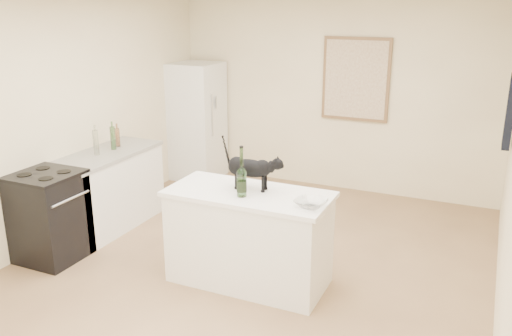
% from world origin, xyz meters
% --- Properties ---
extents(floor, '(5.50, 5.50, 0.00)m').
position_xyz_m(floor, '(0.00, 0.00, 0.00)').
color(floor, '#9C7953').
rests_on(floor, ground).
extents(wall_back, '(4.50, 0.00, 4.50)m').
position_xyz_m(wall_back, '(0.00, 2.75, 1.30)').
color(wall_back, '#FEF2C4').
rests_on(wall_back, ground).
extents(wall_front, '(4.50, 0.00, 4.50)m').
position_xyz_m(wall_front, '(0.00, -2.75, 1.30)').
color(wall_front, '#FEF2C4').
rests_on(wall_front, ground).
extents(wall_left, '(0.00, 5.50, 5.50)m').
position_xyz_m(wall_left, '(-2.25, 0.00, 1.30)').
color(wall_left, '#FEF2C4').
rests_on(wall_left, ground).
extents(island_base, '(1.44, 0.67, 0.86)m').
position_xyz_m(island_base, '(0.10, -0.20, 0.43)').
color(island_base, white).
rests_on(island_base, floor).
extents(island_top, '(1.50, 0.70, 0.04)m').
position_xyz_m(island_top, '(0.10, -0.20, 0.88)').
color(island_top, white).
rests_on(island_top, island_base).
extents(left_cabinets, '(0.60, 1.40, 0.86)m').
position_xyz_m(left_cabinets, '(-1.95, 0.30, 0.43)').
color(left_cabinets, white).
rests_on(left_cabinets, floor).
extents(left_countertop, '(0.62, 1.44, 0.04)m').
position_xyz_m(left_countertop, '(-1.95, 0.30, 0.88)').
color(left_countertop, gray).
rests_on(left_countertop, left_cabinets).
extents(stove, '(0.60, 0.60, 0.90)m').
position_xyz_m(stove, '(-1.95, -0.60, 0.45)').
color(stove, black).
rests_on(stove, floor).
extents(fridge, '(0.68, 0.68, 1.70)m').
position_xyz_m(fridge, '(-1.95, 2.35, 0.85)').
color(fridge, white).
rests_on(fridge, floor).
extents(artwork_frame, '(0.90, 0.03, 1.10)m').
position_xyz_m(artwork_frame, '(0.30, 2.72, 1.55)').
color(artwork_frame, brown).
rests_on(artwork_frame, wall_back).
extents(artwork_canvas, '(0.82, 0.00, 1.02)m').
position_xyz_m(artwork_canvas, '(0.30, 2.70, 1.55)').
color(artwork_canvas, beige).
rests_on(artwork_canvas, wall_back).
extents(hanging_garment, '(0.08, 0.34, 0.80)m').
position_xyz_m(hanging_garment, '(2.19, 2.05, 1.40)').
color(hanging_garment, black).
rests_on(hanging_garment, wall_right).
extents(black_cat, '(0.53, 0.20, 0.36)m').
position_xyz_m(black_cat, '(0.08, -0.12, 1.08)').
color(black_cat, black).
rests_on(black_cat, island_top).
extents(wine_bottle, '(0.10, 0.10, 0.41)m').
position_xyz_m(wine_bottle, '(0.09, -0.32, 1.10)').
color(wine_bottle, '#265722').
rests_on(wine_bottle, island_top).
extents(glass_bowl, '(0.31, 0.31, 0.06)m').
position_xyz_m(glass_bowl, '(0.73, -0.32, 0.93)').
color(glass_bowl, white).
rests_on(glass_bowl, island_top).
extents(fridge_paper, '(0.06, 0.13, 0.18)m').
position_xyz_m(fridge_paper, '(-1.60, 2.35, 1.16)').
color(fridge_paper, beige).
rests_on(fridge_paper, fridge).
extents(counter_bottle_cluster, '(0.10, 0.45, 0.28)m').
position_xyz_m(counter_bottle_cluster, '(-1.96, 0.39, 1.03)').
color(counter_bottle_cluster, brown).
rests_on(counter_bottle_cluster, left_countertop).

